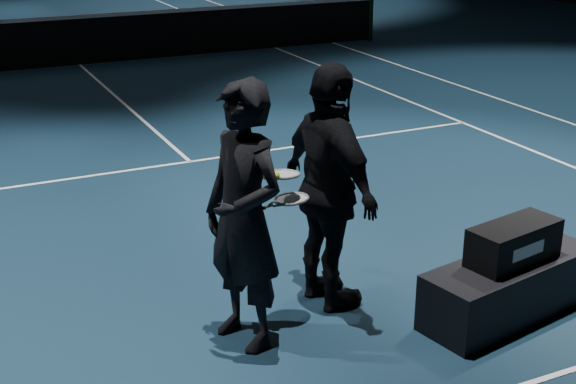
% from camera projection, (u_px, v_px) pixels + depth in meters
% --- Properties ---
extents(floor, '(36.00, 36.00, 0.00)m').
position_uv_depth(floor, '(81.00, 66.00, 15.25)').
color(floor, '#0D2531').
rests_on(floor, ground).
extents(court_lines, '(10.98, 23.78, 0.01)m').
position_uv_depth(court_lines, '(81.00, 65.00, 15.25)').
color(court_lines, white).
rests_on(court_lines, floor).
extents(net_post_right, '(0.10, 0.10, 1.10)m').
position_uv_depth(net_post_right, '(371.00, 15.00, 17.63)').
color(net_post_right, black).
rests_on(net_post_right, floor).
extents(net_mesh, '(12.80, 0.02, 0.86)m').
position_uv_depth(net_mesh, '(78.00, 42.00, 15.09)').
color(net_mesh, black).
rests_on(net_mesh, floor).
extents(net_tape, '(12.80, 0.03, 0.07)m').
position_uv_depth(net_tape, '(76.00, 17.00, 14.93)').
color(net_tape, white).
rests_on(net_tape, net_mesh).
extents(player_bench, '(1.60, 0.79, 0.46)m').
position_uv_depth(player_bench, '(509.00, 287.00, 6.24)').
color(player_bench, black).
rests_on(player_bench, floor).
extents(racket_bag, '(0.81, 0.47, 0.31)m').
position_uv_depth(racket_bag, '(514.00, 243.00, 6.10)').
color(racket_bag, black).
rests_on(racket_bag, player_bench).
extents(bag_signature, '(0.35, 0.07, 0.10)m').
position_uv_depth(bag_signature, '(529.00, 251.00, 5.96)').
color(bag_signature, white).
rests_on(bag_signature, racket_bag).
extents(player_a, '(0.67, 0.83, 1.96)m').
position_uv_depth(player_a, '(244.00, 217.00, 5.61)').
color(player_a, black).
rests_on(player_a, floor).
extents(player_b, '(0.57, 1.19, 1.96)m').
position_uv_depth(player_b, '(330.00, 189.00, 6.15)').
color(player_b, black).
rests_on(player_b, floor).
extents(racket_lower, '(0.71, 0.41, 0.03)m').
position_uv_depth(racket_lower, '(291.00, 199.00, 5.89)').
color(racket_lower, black).
rests_on(racket_lower, player_a).
extents(racket_upper, '(0.71, 0.45, 0.10)m').
position_uv_depth(racket_upper, '(283.00, 174.00, 5.82)').
color(racket_upper, black).
rests_on(racket_upper, player_b).
extents(tennis_balls, '(0.12, 0.10, 0.12)m').
position_uv_depth(tennis_balls, '(271.00, 173.00, 5.68)').
color(tennis_balls, '#C4D52D').
rests_on(tennis_balls, racket_upper).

